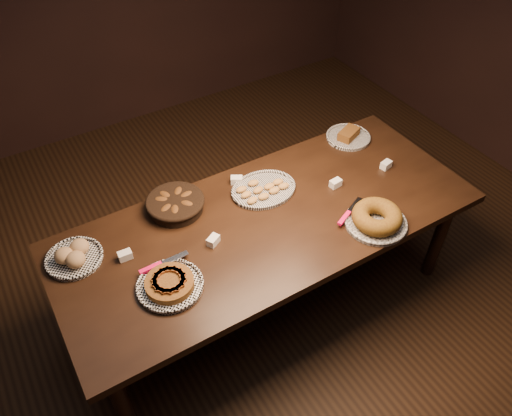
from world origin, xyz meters
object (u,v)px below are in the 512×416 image
apple_tart_plate (170,284)px  bundt_cake_plate (376,218)px  madeleine_platter (263,189)px  buffet_table (269,228)px

apple_tart_plate → bundt_cake_plate: bearing=-4.0°
apple_tart_plate → madeleine_platter: (0.76, 0.36, -0.01)m
apple_tart_plate → buffet_table: bearing=18.1°
buffet_table → bundt_cake_plate: bearing=-35.5°
bundt_cake_plate → apple_tart_plate: bearing=-173.7°
buffet_table → apple_tart_plate: apple_tart_plate is taller
buffet_table → apple_tart_plate: 0.69m
buffet_table → apple_tart_plate: size_ratio=7.20×
apple_tart_plate → bundt_cake_plate: 1.17m
buffet_table → bundt_cake_plate: 0.60m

